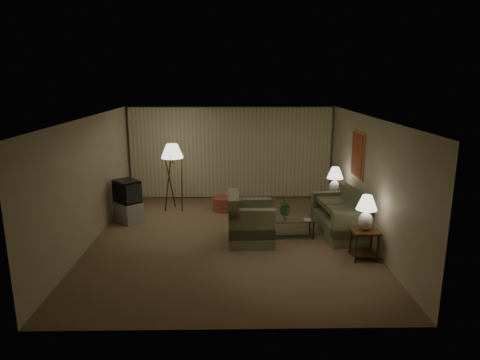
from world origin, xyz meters
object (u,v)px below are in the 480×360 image
Objects in this scene: armchair at (251,223)px; side_table_near at (364,239)px; table_lamp_near at (366,210)px; coffee_table at (292,224)px; side_table_far at (334,201)px; ottoman at (223,204)px; sofa at (340,218)px; tv_cabinet at (128,212)px; vase at (286,216)px; table_lamp_far at (335,178)px; floor_lamp at (173,176)px; crt_tv at (127,191)px.

side_table_near is (2.20, -0.91, -0.02)m from armchair.
coffee_table is at bearing 135.13° from table_lamp_near.
table_lamp_near reaches higher than side_table_far.
sofa is at bearing -33.86° from ottoman.
sofa is 2.27× the size of tv_cabinet.
side_table_near reaches higher than vase.
side_table_near is at bearing 1.11° from sofa.
tv_cabinet is at bearing 63.73° from armchair.
armchair is 2.45m from table_lamp_near.
ottoman is (-2.85, 3.16, -0.22)m from side_table_near.
tv_cabinet is (-3.94, 1.09, -0.03)m from coffee_table.
ottoman is at bearing 168.82° from table_lamp_far.
sofa is 2.10m from armchair.
table_lamp_far is at bearing 49.79° from tv_cabinet.
table_lamp_near is 0.39× the size of floor_lamp.
crt_tv is at bearing 155.79° from table_lamp_near.
tv_cabinet is at bearing -177.12° from table_lamp_far.
floor_lamp reaches higher than table_lamp_far.
armchair is 1.74× the size of side_table_near.
side_table_far is 4.27m from floor_lamp.
armchair is 1.74× the size of side_table_far.
side_table_near is 0.76× the size of crt_tv.
vase is (3.79, -1.09, -0.29)m from crt_tv.
vase is (-1.41, -1.35, -0.53)m from table_lamp_far.
table_lamp_far is 5.00× the size of vase.
vase is at bearing -35.87° from floor_lamp.
floor_lamp is 12.76× the size of vase.
side_table_far reaches higher than tv_cabinet.
coffee_table is (-1.26, -1.35, -0.74)m from table_lamp_far.
tv_cabinet is (-5.20, -0.26, -0.16)m from side_table_far.
side_table_far is at bearing 43.84° from vase.
coffee_table is at bearing -90.06° from sofa.
coffee_table is (0.95, 0.34, -0.15)m from armchair.
crt_tv is 5.55× the size of vase.
coffee_table is at bearing 31.48° from tv_cabinet.
ottoman is at bearing 132.05° from side_table_near.
crt_tv is 1.38m from floor_lamp.
coffee_table is (-1.26, 1.25, -0.13)m from side_table_near.
side_table_near is 0.86× the size of table_lamp_near.
floor_lamp is (1.02, 0.92, 0.17)m from crt_tv.
armchair reaches higher than coffee_table.
table_lamp_near reaches higher than armchair.
table_lamp_near is at bearing -90.00° from side_table_far.
side_table_far is 2.92m from ottoman.
table_lamp_near is 0.82× the size of tv_cabinet.
vase is (-1.41, -1.35, 0.08)m from side_table_far.
side_table_far is 5.21m from tv_cabinet.
armchair is 1.02m from coffee_table.
vase is at bearing -136.16° from table_lamp_far.
ottoman is at bearing 132.05° from table_lamp_near.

